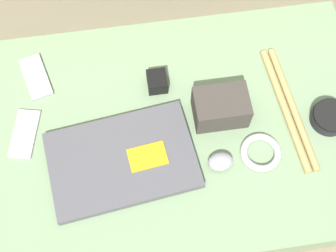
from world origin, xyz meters
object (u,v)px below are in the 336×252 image
(camera_pouch, at_px, (221,107))
(charger_brick, at_px, (157,82))
(laptop, at_px, (122,160))
(phone_silver, at_px, (25,134))
(speaker_puck, at_px, (330,117))
(phone_black, at_px, (36,77))
(computer_mouse, at_px, (220,162))

(camera_pouch, xyz_separation_m, charger_brick, (-0.14, 0.10, -0.02))
(laptop, height_order, phone_silver, laptop)
(speaker_puck, relative_size, phone_black, 0.67)
(camera_pouch, bearing_deg, charger_brick, 144.01)
(laptop, bearing_deg, speaker_puck, -2.72)
(laptop, height_order, speaker_puck, speaker_puck)
(computer_mouse, distance_m, phone_black, 0.53)
(speaker_puck, height_order, camera_pouch, camera_pouch)
(laptop, xyz_separation_m, charger_brick, (0.11, 0.20, 0.01))
(laptop, relative_size, charger_brick, 6.78)
(laptop, height_order, phone_black, laptop)
(laptop, distance_m, phone_silver, 0.26)
(speaker_puck, bearing_deg, computer_mouse, -165.38)
(speaker_puck, distance_m, camera_pouch, 0.27)
(laptop, height_order, camera_pouch, camera_pouch)
(laptop, bearing_deg, camera_pouch, 12.94)
(phone_silver, bearing_deg, computer_mouse, -4.03)
(phone_silver, distance_m, camera_pouch, 0.49)
(computer_mouse, height_order, phone_silver, computer_mouse)
(laptop, xyz_separation_m, camera_pouch, (0.25, 0.09, 0.03))
(computer_mouse, xyz_separation_m, phone_silver, (-0.46, 0.14, -0.01))
(speaker_puck, bearing_deg, phone_silver, 174.77)
(computer_mouse, distance_m, charger_brick, 0.26)
(speaker_puck, bearing_deg, phone_black, 162.61)
(laptop, height_order, charger_brick, charger_brick)
(camera_pouch, bearing_deg, phone_black, 159.24)
(computer_mouse, relative_size, phone_silver, 0.47)
(laptop, distance_m, camera_pouch, 0.27)
(laptop, relative_size, phone_black, 2.68)
(phone_silver, bearing_deg, charger_brick, 27.93)
(computer_mouse, distance_m, phone_silver, 0.49)
(laptop, bearing_deg, phone_silver, 148.46)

